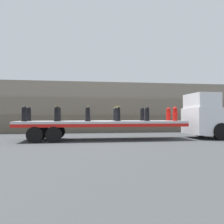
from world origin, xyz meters
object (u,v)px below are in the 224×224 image
Objects in this scene: fire_hydrant_black_far_0 at (29,114)px; fire_hydrant_black_far_4 at (142,114)px; fire_hydrant_black_near_4 at (147,114)px; flatbed_trailer at (92,124)px; fire_hydrant_black_far_3 at (115,114)px; fire_hydrant_black_far_2 at (87,114)px; fire_hydrant_black_near_1 at (57,114)px; fire_hydrant_red_near_5 at (175,114)px; fire_hydrant_black_far_1 at (59,114)px; fire_hydrant_black_near_2 at (88,114)px; fire_hydrant_black_near_0 at (24,114)px; fire_hydrant_black_near_3 at (118,114)px; fire_hydrant_red_far_5 at (168,114)px; truck_cab at (205,116)px.

fire_hydrant_black_far_4 is at bearing 0.00° from fire_hydrant_black_far_0.
fire_hydrant_black_near_4 is 1.12m from fire_hydrant_black_far_4.
fire_hydrant_black_far_3 is (1.64, 0.56, 0.67)m from flatbed_trailer.
fire_hydrant_black_far_2 is at bearing 117.05° from flatbed_trailer.
fire_hydrant_black_near_1 is (-2.21, -0.56, 0.67)m from flatbed_trailer.
fire_hydrant_red_near_5 is at bearing -6.64° from fire_hydrant_black_far_0.
fire_hydrant_black_far_1 and fire_hydrant_red_near_5 have the same top height.
fire_hydrant_black_near_0 is at bearing 180.00° from fire_hydrant_black_near_2.
fire_hydrant_black_near_1 is 3.85m from fire_hydrant_black_near_3.
fire_hydrant_black_near_4 is (3.56, -0.56, 0.67)m from flatbed_trailer.
fire_hydrant_black_far_2 is 2.23m from fire_hydrant_black_near_3.
fire_hydrant_red_far_5 reaches higher than flatbed_trailer.
fire_hydrant_black_far_0 and fire_hydrant_black_far_4 have the same top height.
fire_hydrant_black_far_0 is 1.00× the size of fire_hydrant_black_near_3.
fire_hydrant_black_near_2 is 1.00× the size of fire_hydrant_red_far_5.
fire_hydrant_red_far_5 is at bearing 5.83° from flatbed_trailer.
fire_hydrant_black_far_4 is 1.00× the size of fire_hydrant_red_far_5.
fire_hydrant_black_far_2 is (3.85, 0.00, 0.00)m from fire_hydrant_black_far_0.
flatbed_trailer is 4.22m from fire_hydrant_black_far_0.
fire_hydrant_black_far_4 is at bearing 0.00° from fire_hydrant_black_far_3.
fire_hydrant_black_far_2 and fire_hydrant_black_far_3 have the same top height.
fire_hydrant_black_far_3 is (3.85, 0.00, 0.00)m from fire_hydrant_black_far_1.
fire_hydrant_black_near_3 and fire_hydrant_black_near_4 have the same top height.
fire_hydrant_black_near_3 is 1.00× the size of fire_hydrant_black_far_4.
truck_cab is at bearing -3.15° from fire_hydrant_black_far_1.
fire_hydrant_black_near_2 and fire_hydrant_red_far_5 have the same top height.
fire_hydrant_black_near_0 is at bearing -163.77° from fire_hydrant_black_far_2.
fire_hydrant_black_near_3 is (1.64, -0.56, 0.67)m from flatbed_trailer.
fire_hydrant_black_near_2 is (1.92, -1.12, 0.00)m from fire_hydrant_black_far_1.
truck_cab is 3.37× the size of fire_hydrant_black_near_3.
fire_hydrant_red_near_5 is 1.12m from fire_hydrant_red_far_5.
fire_hydrant_black_near_0 is 1.00× the size of fire_hydrant_black_near_2.
fire_hydrant_black_far_0 is 2.23m from fire_hydrant_black_near_1.
fire_hydrant_black_near_4 is at bearing -30.20° from fire_hydrant_black_far_3.
truck_cab is 8.26m from fire_hydrant_black_far_2.
fire_hydrant_black_far_2 is 4.01m from fire_hydrant_black_near_4.
fire_hydrant_black_near_4 and fire_hydrant_black_far_4 have the same top height.
fire_hydrant_black_near_0 is 1.00× the size of fire_hydrant_black_far_1.
fire_hydrant_black_near_3 reaches higher than flatbed_trailer.
fire_hydrant_black_near_4 is 2.23m from fire_hydrant_red_far_5.
fire_hydrant_black_near_2 is (3.85, -1.12, 0.00)m from fire_hydrant_black_far_0.
fire_hydrant_black_far_1 is at bearing 171.72° from fire_hydrant_red_near_5.
flatbed_trailer is at bearing -7.71° from fire_hydrant_black_far_0.
fire_hydrant_black_near_3 is at bearing -18.87° from flatbed_trailer.
fire_hydrant_black_far_0 is at bearing 180.00° from fire_hydrant_black_far_4.
fire_hydrant_black_near_4 is 1.92m from fire_hydrant_red_near_5.
fire_hydrant_black_near_1 is at bearing -90.00° from fire_hydrant_black_far_1.
fire_hydrant_black_near_2 is at bearing -176.11° from truck_cab.
fire_hydrant_red_far_5 is (5.48, 0.56, 0.67)m from flatbed_trailer.
fire_hydrant_black_near_0 and fire_hydrant_black_near_2 have the same top height.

